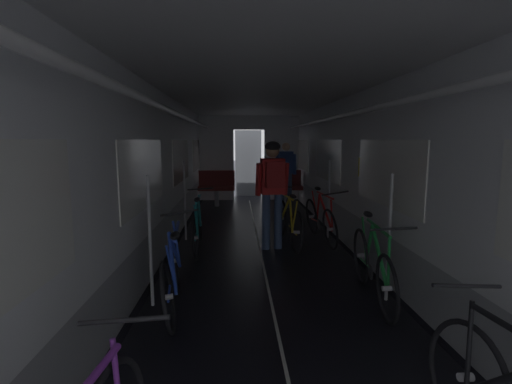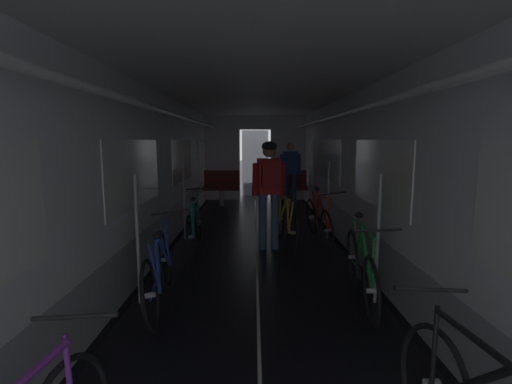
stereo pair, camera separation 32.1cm
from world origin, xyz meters
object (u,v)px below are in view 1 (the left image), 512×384
object	(u,v)px
person_cyclist_aisle	(273,183)
bicycle_green	(372,265)
bicycle_blue	(172,272)
bicycle_red	(320,219)
bicycle_yellow_in_aisle	(288,222)
bicycle_teal	(197,226)
person_standing_near_bench	(286,170)
bench_seat_far_right	(284,184)
bench_seat_far_left	(217,185)

from	to	relation	value
person_cyclist_aisle	bicycle_green	bearing A→B (deg)	-64.52
bicycle_blue	person_cyclist_aisle	distance (m)	2.47
bicycle_red	bicycle_yellow_in_aisle	size ratio (longest dim) A/B	1.00
person_cyclist_aisle	bicycle_teal	bearing A→B (deg)	178.88
person_standing_near_bench	person_cyclist_aisle	bearing A→B (deg)	-100.85
bicycle_red	bicycle_blue	distance (m)	3.25
bench_seat_far_right	bicycle_teal	xyz separation A→B (m)	(-1.90, -3.99, -0.18)
bicycle_green	person_cyclist_aisle	size ratio (longest dim) A/B	0.98
bicycle_red	bicycle_yellow_in_aisle	distance (m)	0.61
bicycle_green	bicycle_teal	distance (m)	2.88
bicycle_blue	person_cyclist_aisle	size ratio (longest dim) A/B	0.98
bench_seat_far_right	bicycle_yellow_in_aisle	bearing A→B (deg)	-96.08
person_cyclist_aisle	bicycle_yellow_in_aisle	distance (m)	0.79
bicycle_red	bicycle_green	world-z (taller)	bicycle_red
bench_seat_far_left	bicycle_yellow_in_aisle	bearing A→B (deg)	-69.51
bicycle_yellow_in_aisle	person_cyclist_aisle	bearing A→B (deg)	-138.31
bicycle_green	bicycle_yellow_in_aisle	bearing A→B (deg)	105.86
bicycle_green	person_standing_near_bench	xyz separation A→B (m)	(-0.22, 5.56, 0.59)
bench_seat_far_right	bicycle_green	world-z (taller)	bench_seat_far_right
person_cyclist_aisle	bicycle_red	bearing A→B (deg)	26.37
bench_seat_far_left	bicycle_teal	size ratio (longest dim) A/B	0.58
bench_seat_far_left	bicycle_red	distance (m)	4.09
bench_seat_far_left	bicycle_red	bearing A→B (deg)	-60.97
bench_seat_far_left	person_standing_near_bench	bearing A→B (deg)	-11.79
bench_seat_far_right	person_cyclist_aisle	xyz separation A→B (m)	(-0.69, -4.01, 0.50)
bicycle_blue	bicycle_yellow_in_aisle	world-z (taller)	bicycle_blue
bicycle_red	bicycle_blue	size ratio (longest dim) A/B	1.00
person_standing_near_bench	bicycle_blue	bearing A→B (deg)	-109.00
bicycle_red	bicycle_green	size ratio (longest dim) A/B	1.00
bench_seat_far_right	bench_seat_far_left	bearing A→B (deg)	180.00
bench_seat_far_left	person_cyclist_aisle	distance (m)	4.19
bicycle_teal	person_standing_near_bench	xyz separation A→B (m)	(1.90, 3.61, 0.59)
bicycle_red	person_standing_near_bench	size ratio (longest dim) A/B	1.01
bicycle_red	bicycle_blue	bearing A→B (deg)	-130.95
person_cyclist_aisle	person_standing_near_bench	world-z (taller)	person_cyclist_aisle
bicycle_teal	person_standing_near_bench	world-z (taller)	person_standing_near_bench
bicycle_yellow_in_aisle	person_standing_near_bench	xyz separation A→B (m)	(0.40, 3.37, 0.59)
bench_seat_far_left	bicycle_blue	distance (m)	6.03
person_cyclist_aisle	bicycle_yellow_in_aisle	world-z (taller)	person_cyclist_aisle
bicycle_blue	bicycle_teal	size ratio (longest dim) A/B	1.00
person_cyclist_aisle	bench_seat_far_right	bearing A→B (deg)	80.18
bicycle_blue	bench_seat_far_right	bearing A→B (deg)	72.13
bicycle_green	bicycle_yellow_in_aisle	size ratio (longest dim) A/B	1.00
bicycle_red	person_cyclist_aisle	bearing A→B (deg)	-153.63
bench_seat_far_right	bicycle_blue	distance (m)	6.34
bicycle_red	bicycle_green	bearing A→B (deg)	-89.10
bench_seat_far_left	bench_seat_far_right	bearing A→B (deg)	0.00
bicycle_red	bicycle_blue	world-z (taller)	bicycle_blue
bench_seat_far_left	bicycle_green	bearing A→B (deg)	-71.18
bicycle_teal	bench_seat_far_right	bearing A→B (deg)	64.56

